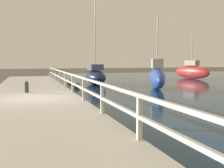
{
  "coord_description": "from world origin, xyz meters",
  "views": [
    {
      "loc": [
        -0.18,
        -12.42,
        2.03
      ],
      "look_at": [
        3.02,
        -2.42,
        1.11
      ],
      "focal_mm": 42.0,
      "sensor_mm": 36.0,
      "label": 1
    }
  ],
  "objects_px": {
    "sailboat_blue": "(157,77)",
    "mooring_bollard": "(27,87)",
    "sailboat_navy": "(95,76)",
    "sailboat_red": "(192,71)"
  },
  "relations": [
    {
      "from": "mooring_bollard",
      "to": "sailboat_navy",
      "type": "bearing_deg",
      "value": 52.49
    },
    {
      "from": "mooring_bollard",
      "to": "sailboat_navy",
      "type": "xyz_separation_m",
      "value": [
        5.65,
        7.35,
        0.09
      ]
    },
    {
      "from": "sailboat_blue",
      "to": "mooring_bollard",
      "type": "bearing_deg",
      "value": -141.47
    },
    {
      "from": "mooring_bollard",
      "to": "sailboat_navy",
      "type": "height_order",
      "value": "sailboat_navy"
    },
    {
      "from": "sailboat_red",
      "to": "sailboat_navy",
      "type": "relative_size",
      "value": 0.69
    },
    {
      "from": "sailboat_blue",
      "to": "sailboat_navy",
      "type": "distance_m",
      "value": 5.89
    },
    {
      "from": "sailboat_blue",
      "to": "sailboat_navy",
      "type": "height_order",
      "value": "sailboat_navy"
    },
    {
      "from": "sailboat_red",
      "to": "sailboat_blue",
      "type": "bearing_deg",
      "value": -146.71
    },
    {
      "from": "mooring_bollard",
      "to": "sailboat_blue",
      "type": "bearing_deg",
      "value": 15.89
    },
    {
      "from": "sailboat_red",
      "to": "sailboat_navy",
      "type": "distance_m",
      "value": 12.73
    }
  ]
}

